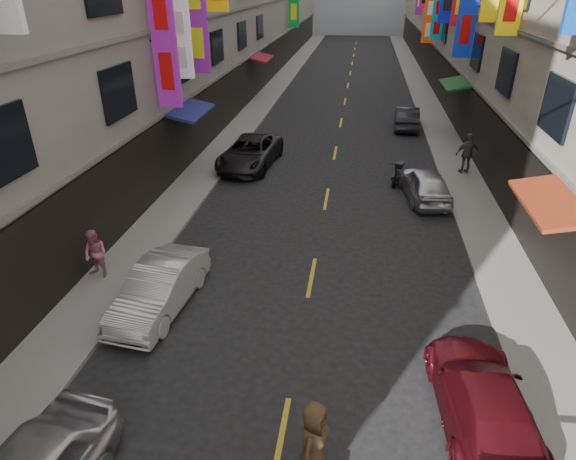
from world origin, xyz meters
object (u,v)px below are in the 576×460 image
(pedestrian_crossing, at_px, (314,441))
(pedestrian_rfar, at_px, (468,153))
(car_left_far, at_px, (250,152))
(pedestrian_lfar, at_px, (96,254))
(scooter_far_right, at_px, (398,173))
(car_right_near, at_px, (483,400))
(car_left_mid, at_px, (160,288))
(car_right_mid, at_px, (425,184))
(car_right_far, at_px, (407,117))

(pedestrian_crossing, bearing_deg, pedestrian_rfar, -2.73)
(car_left_far, height_order, pedestrian_lfar, pedestrian_lfar)
(scooter_far_right, height_order, car_right_near, car_right_near)
(car_left_mid, bearing_deg, car_right_near, -13.71)
(car_right_mid, bearing_deg, pedestrian_crossing, 67.50)
(car_right_mid, bearing_deg, pedestrian_lfar, 27.91)
(car_left_mid, distance_m, pedestrian_crossing, 6.49)
(car_left_mid, distance_m, car_right_near, 8.47)
(car_right_mid, distance_m, pedestrian_rfar, 3.76)
(car_right_near, bearing_deg, pedestrian_lfar, -24.37)
(car_right_mid, xyz_separation_m, pedestrian_lfar, (-10.41, -7.68, 0.23))
(car_left_far, bearing_deg, car_left_mid, -84.64)
(car_right_far, bearing_deg, car_right_mid, 92.64)
(scooter_far_right, height_order, pedestrian_rfar, pedestrian_rfar)
(car_right_near, bearing_deg, car_right_mid, -93.95)
(car_left_far, distance_m, car_right_far, 11.29)
(pedestrian_rfar, bearing_deg, car_right_far, -90.18)
(car_right_far, xyz_separation_m, pedestrian_crossing, (-3.29, -24.00, 0.22))
(pedestrian_lfar, bearing_deg, car_right_far, 75.17)
(car_right_mid, xyz_separation_m, car_right_far, (0.00, 10.77, -0.01))
(car_right_near, bearing_deg, car_left_mid, -23.15)
(car_right_near, height_order, car_right_mid, car_right_mid)
(car_right_far, relative_size, pedestrian_rfar, 2.08)
(scooter_far_right, relative_size, car_right_mid, 0.46)
(car_right_mid, xyz_separation_m, pedestrian_crossing, (-3.29, -13.23, 0.21))
(car_left_mid, bearing_deg, pedestrian_rfar, 54.79)
(scooter_far_right, xyz_separation_m, pedestrian_rfar, (3.14, 1.36, 0.62))
(car_left_far, bearing_deg, pedestrian_rfar, 6.75)
(scooter_far_right, height_order, car_right_mid, car_right_mid)
(scooter_far_right, xyz_separation_m, pedestrian_lfar, (-9.42, -9.37, 0.45))
(scooter_far_right, relative_size, pedestrian_rfar, 0.94)
(car_left_far, distance_m, car_right_mid, 8.48)
(car_left_mid, distance_m, car_right_far, 21.11)
(pedestrian_lfar, xyz_separation_m, pedestrian_crossing, (7.11, -5.55, -0.02))
(scooter_far_right, distance_m, car_right_mid, 1.96)
(scooter_far_right, xyz_separation_m, car_left_mid, (-7.02, -10.46, 0.21))
(car_right_far, distance_m, pedestrian_lfar, 21.18)
(car_right_mid, relative_size, car_right_far, 0.98)
(car_right_near, relative_size, pedestrian_lfar, 2.79)
(car_right_near, height_order, pedestrian_crossing, pedestrian_crossing)
(scooter_far_right, distance_m, pedestrian_crossing, 15.10)
(pedestrian_rfar, bearing_deg, pedestrian_crossing, 55.63)
(car_right_mid, bearing_deg, car_left_mid, 39.11)
(car_right_mid, distance_m, pedestrian_crossing, 13.64)
(car_right_far, relative_size, pedestrian_crossing, 2.26)
(scooter_far_right, distance_m, car_right_far, 9.13)
(car_right_near, distance_m, pedestrian_lfar, 11.11)
(car_right_near, distance_m, pedestrian_rfar, 14.77)
(car_right_far, xyz_separation_m, pedestrian_lfar, (-10.41, -18.45, 0.24))
(car_left_far, bearing_deg, car_right_near, -55.51)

